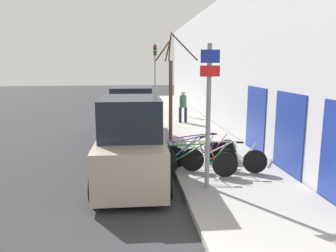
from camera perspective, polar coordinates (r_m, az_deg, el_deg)
The scene contains 14 objects.
ground_plane at distance 15.13m, azimuth -5.45°, elevation -1.82°, with size 80.00×80.00×0.00m, color #28282B.
sidewalk_curb at distance 18.09m, azimuth 2.61°, elevation 0.48°, with size 3.20×32.00×0.15m.
building_facade at distance 18.10m, azimuth 8.30°, elevation 10.44°, with size 0.23×32.00×6.50m.
signpost at distance 8.09m, azimuth 7.05°, elevation 2.30°, with size 0.48×0.14×3.58m.
bicycle_0 at distance 9.14m, azimuth 4.70°, elevation -6.41°, with size 2.38×0.44×0.98m.
bicycle_1 at distance 9.66m, azimuth 9.63°, elevation -5.63°, with size 2.44×0.66×0.95m.
bicycle_2 at distance 9.88m, azimuth 5.74°, elevation -5.32°, with size 2.10×0.68×0.89m.
bicycle_3 at distance 10.06m, azimuth 4.12°, elevation -4.90°, with size 2.17×1.26×0.93m.
bicycle_4 at distance 10.33m, azimuth 5.52°, elevation -4.39°, with size 2.58×0.75×0.98m.
parked_car_0 at distance 9.07m, azimuth -6.41°, elevation -3.29°, with size 2.04×4.29×2.38m.
parked_car_1 at distance 14.60m, azimuth -6.19°, elevation 1.87°, with size 2.27×4.82×2.32m.
pedestrian_near at distance 17.77m, azimuth 2.63°, elevation 3.76°, with size 0.45×0.38×1.70m.
street_tree at distance 13.22m, azimuth 0.51°, elevation 6.12°, with size 1.63×1.40×4.34m.
traffic_light at distance 22.16m, azimuth -2.27°, elevation 10.01°, with size 0.20×0.30×4.50m.
Camera 1 is at (-0.26, -3.58, 3.21)m, focal length 35.00 mm.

